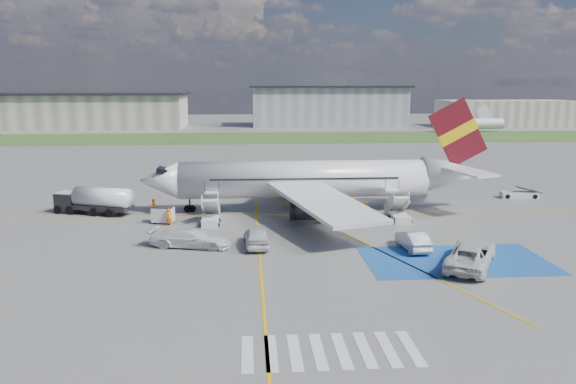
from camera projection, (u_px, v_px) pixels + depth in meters
name	position (u px, v px, depth m)	size (l,w,h in m)	color
ground	(320.00, 248.00, 46.29)	(400.00, 400.00, 0.00)	#60605E
grass_strip	(271.00, 138.00, 139.29)	(400.00, 30.00, 0.01)	#2D4C1E
taxiway_line_main	(305.00, 215.00, 58.04)	(120.00, 0.20, 0.01)	gold
taxiway_line_cross	(263.00, 295.00, 36.15)	(0.20, 60.00, 0.01)	gold
taxiway_line_diag	(305.00, 215.00, 58.04)	(0.20, 60.00, 0.01)	gold
staging_box	(456.00, 260.00, 43.09)	(14.00, 8.00, 0.01)	#194D98
crosswalk	(330.00, 351.00, 28.54)	(9.00, 4.00, 0.01)	silver
terminal_west	(83.00, 111.00, 168.69)	(60.00, 22.00, 10.00)	gray
terminal_centre	(328.00, 106.00, 178.72)	(48.00, 18.00, 12.00)	gray
terminal_east	(505.00, 113.00, 176.15)	(40.00, 16.00, 8.00)	gray
airliner	(317.00, 179.00, 59.45)	(36.81, 32.95, 11.92)	silver
airstairs_fwd	(211.00, 218.00, 54.02)	(1.90, 5.20, 3.60)	silver
airstairs_aft	(399.00, 215.00, 55.33)	(1.90, 5.20, 3.60)	silver
fuel_tanker	(94.00, 203.00, 58.21)	(8.48, 4.84, 2.82)	black
gpu_cart	(163.00, 216.00, 54.40)	(2.20, 1.65, 1.65)	silver
belt_loader	(520.00, 195.00, 66.52)	(4.69, 2.05, 1.38)	silver
car_silver_a	(257.00, 236.00, 46.65)	(2.02, 5.02, 1.71)	silver
car_silver_b	(413.00, 240.00, 45.83)	(1.62, 4.66, 1.53)	silver
van_white_a	(471.00, 250.00, 41.62)	(2.91, 6.32, 2.37)	silver
van_white_b	(190.00, 235.00, 46.42)	(2.09, 5.13, 2.01)	silver
crew_fwd	(169.00, 217.00, 53.46)	(0.61, 0.40, 1.66)	orange
crew_nose	(153.00, 207.00, 57.96)	(0.79, 0.62, 1.63)	orange
crew_aft	(366.00, 211.00, 55.64)	(1.07, 0.45, 1.83)	orange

